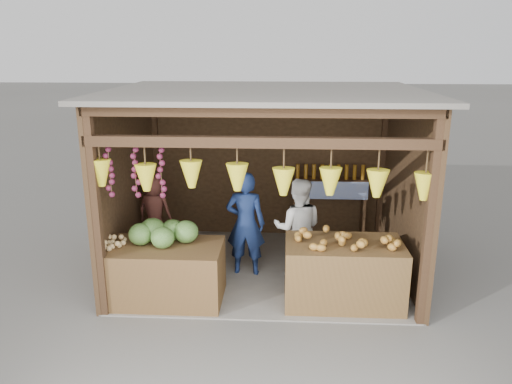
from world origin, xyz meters
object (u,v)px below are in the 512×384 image
Objects in this scene: man_standing at (246,224)px; woman_standing at (298,228)px; counter_left at (165,273)px; vendor_seated at (155,211)px; counter_right at (343,273)px.

man_standing reaches higher than woman_standing.
vendor_seated reaches higher than counter_left.
counter_right is 0.96× the size of man_standing.
man_standing is 1.44× the size of vendor_seated.
counter_left is at bearing -178.22° from counter_right.
man_standing is at bearing 1.75° from woman_standing.
woman_standing reaches higher than vendor_seated.
man_standing is 1.43m from vendor_seated.
man_standing is at bearing 40.99° from counter_left.
counter_right is 1.01m from woman_standing.
counter_left is 1.03× the size of woman_standing.
woman_standing is at bearing -178.83° from man_standing.
vendor_seated is (-2.15, 0.34, 0.11)m from woman_standing.
man_standing is 1.06× the size of woman_standing.
vendor_seated is at bearing 157.81° from counter_right.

